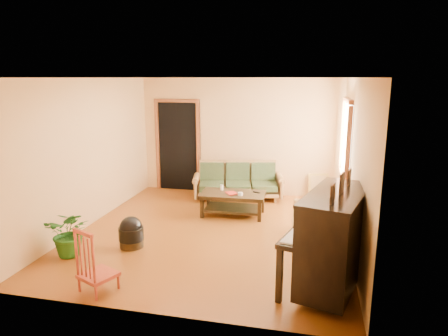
% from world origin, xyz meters
% --- Properties ---
extents(floor, '(5.00, 5.00, 0.00)m').
position_xyz_m(floor, '(0.00, 0.00, 0.00)').
color(floor, '#65310D').
rests_on(floor, ground).
extents(doorway, '(1.08, 0.16, 2.05)m').
position_xyz_m(doorway, '(-1.45, 2.48, 1.02)').
color(doorway, black).
rests_on(doorway, floor).
extents(window, '(0.12, 1.36, 1.46)m').
position_xyz_m(window, '(2.21, 1.30, 1.50)').
color(window, white).
rests_on(window, right_wall).
extents(sofa, '(2.02, 1.19, 0.81)m').
position_xyz_m(sofa, '(0.07, 2.00, 0.41)').
color(sofa, olive).
rests_on(sofa, floor).
extents(coffee_table, '(1.24, 0.70, 0.44)m').
position_xyz_m(coffee_table, '(0.17, 0.95, 0.22)').
color(coffee_table, black).
rests_on(coffee_table, floor).
extents(armchair, '(0.80, 0.83, 0.77)m').
position_xyz_m(armchair, '(1.67, 0.25, 0.39)').
color(armchair, olive).
rests_on(armchair, floor).
extents(piano, '(1.20, 1.60, 1.26)m').
position_xyz_m(piano, '(1.93, -1.49, 0.63)').
color(piano, black).
rests_on(piano, floor).
extents(footstool, '(0.45, 0.45, 0.37)m').
position_xyz_m(footstool, '(-1.09, -0.86, 0.18)').
color(footstool, black).
rests_on(footstool, floor).
extents(red_chair, '(0.53, 0.55, 0.84)m').
position_xyz_m(red_chair, '(-0.91, -2.17, 0.42)').
color(red_chair, maroon).
rests_on(red_chair, floor).
extents(leaning_frame, '(0.45, 0.21, 0.59)m').
position_xyz_m(leaning_frame, '(1.79, 2.41, 0.29)').
color(leaning_frame, gold).
rests_on(leaning_frame, floor).
extents(ceramic_crock, '(0.27, 0.27, 0.28)m').
position_xyz_m(ceramic_crock, '(1.84, 2.18, 0.14)').
color(ceramic_crock, '#34559D').
rests_on(ceramic_crock, floor).
extents(potted_plant, '(0.75, 0.68, 0.72)m').
position_xyz_m(potted_plant, '(-1.83, -1.34, 0.36)').
color(potted_plant, '#205B1A').
rests_on(potted_plant, floor).
extents(book, '(0.28, 0.30, 0.02)m').
position_xyz_m(book, '(0.08, 0.84, 0.46)').
color(book, maroon).
rests_on(book, coffee_table).
extents(candle, '(0.08, 0.08, 0.11)m').
position_xyz_m(candle, '(-0.09, 1.10, 0.50)').
color(candle, white).
rests_on(candle, coffee_table).
extents(glass_jar, '(0.11, 0.11, 0.06)m').
position_xyz_m(glass_jar, '(0.34, 0.81, 0.48)').
color(glass_jar, white).
rests_on(glass_jar, coffee_table).
extents(remote, '(0.15, 0.10, 0.01)m').
position_xyz_m(remote, '(0.61, 1.07, 0.45)').
color(remote, black).
rests_on(remote, coffee_table).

